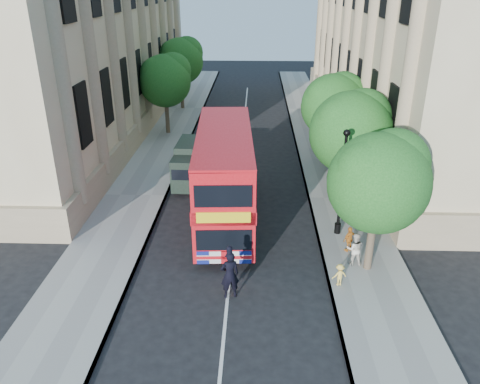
# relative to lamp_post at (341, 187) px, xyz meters

# --- Properties ---
(ground) EXTENTS (120.00, 120.00, 0.00)m
(ground) POSITION_rel_lamp_post_xyz_m (-5.00, -6.00, -2.51)
(ground) COLOR black
(ground) RESTS_ON ground
(pavement_right) EXTENTS (3.50, 80.00, 0.12)m
(pavement_right) POSITION_rel_lamp_post_xyz_m (0.75, 4.00, -2.45)
(pavement_right) COLOR gray
(pavement_right) RESTS_ON ground
(pavement_left) EXTENTS (3.50, 80.00, 0.12)m
(pavement_left) POSITION_rel_lamp_post_xyz_m (-10.75, 4.00, -2.45)
(pavement_left) COLOR gray
(pavement_left) RESTS_ON ground
(building_right) EXTENTS (12.00, 38.00, 18.00)m
(building_right) POSITION_rel_lamp_post_xyz_m (8.80, 18.00, 6.49)
(building_right) COLOR tan
(building_right) RESTS_ON ground
(building_left) EXTENTS (12.00, 38.00, 18.00)m
(building_left) POSITION_rel_lamp_post_xyz_m (-18.80, 18.00, 6.49)
(building_left) COLOR tan
(building_left) RESTS_ON ground
(tree_right_near) EXTENTS (4.00, 4.00, 6.08)m
(tree_right_near) POSITION_rel_lamp_post_xyz_m (0.84, -2.97, 1.74)
(tree_right_near) COLOR #473828
(tree_right_near) RESTS_ON ground
(tree_right_mid) EXTENTS (4.20, 4.20, 6.37)m
(tree_right_mid) POSITION_rel_lamp_post_xyz_m (0.84, 3.03, 1.93)
(tree_right_mid) COLOR #473828
(tree_right_mid) RESTS_ON ground
(tree_right_far) EXTENTS (4.00, 4.00, 6.15)m
(tree_right_far) POSITION_rel_lamp_post_xyz_m (0.84, 9.03, 1.80)
(tree_right_far) COLOR #473828
(tree_right_far) RESTS_ON ground
(tree_left_far) EXTENTS (4.00, 4.00, 6.30)m
(tree_left_far) POSITION_rel_lamp_post_xyz_m (-10.96, 16.03, 1.93)
(tree_left_far) COLOR #473828
(tree_left_far) RESTS_ON ground
(tree_left_back) EXTENTS (4.20, 4.20, 6.65)m
(tree_left_back) POSITION_rel_lamp_post_xyz_m (-10.96, 24.03, 2.20)
(tree_left_back) COLOR #473828
(tree_left_back) RESTS_ON ground
(lamp_post) EXTENTS (0.32, 0.32, 5.16)m
(lamp_post) POSITION_rel_lamp_post_xyz_m (0.00, 0.00, 0.00)
(lamp_post) COLOR black
(lamp_post) RESTS_ON pavement_right
(double_decker_bus) EXTENTS (3.14, 9.96, 4.54)m
(double_decker_bus) POSITION_rel_lamp_post_xyz_m (-5.50, 1.48, 0.00)
(double_decker_bus) COLOR red
(double_decker_bus) RESTS_ON ground
(box_van) EXTENTS (1.93, 4.41, 2.48)m
(box_van) POSITION_rel_lamp_post_xyz_m (-7.75, 5.99, -1.29)
(box_van) COLOR black
(box_van) RESTS_ON ground
(police_constable) EXTENTS (0.83, 0.66, 2.00)m
(police_constable) POSITION_rel_lamp_post_xyz_m (-4.91, -5.00, -1.51)
(police_constable) COLOR black
(police_constable) RESTS_ON ground
(woman_pedestrian) EXTENTS (0.73, 0.58, 1.46)m
(woman_pedestrian) POSITION_rel_lamp_post_xyz_m (0.26, -2.69, -1.66)
(woman_pedestrian) COLOR silver
(woman_pedestrian) RESTS_ON pavement_right
(child_a) EXTENTS (0.75, 0.64, 1.20)m
(child_a) POSITION_rel_lamp_post_xyz_m (0.24, -1.64, -1.79)
(child_a) COLOR orange
(child_a) RESTS_ON pavement_right
(child_b) EXTENTS (0.68, 0.51, 0.94)m
(child_b) POSITION_rel_lamp_post_xyz_m (-0.60, -4.25, -1.92)
(child_b) COLOR #F2C852
(child_b) RESTS_ON pavement_right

